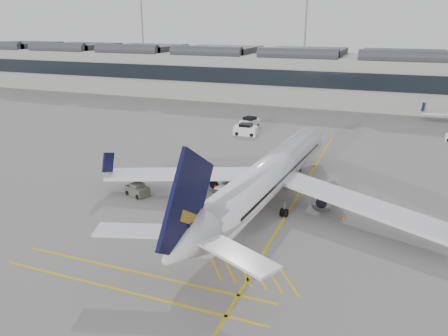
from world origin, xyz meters
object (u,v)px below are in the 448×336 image
(ramp_agent_b, at_px, (215,192))
(pushback_tug, at_px, (138,190))
(belt_loader, at_px, (279,180))
(airliner_main, at_px, (267,177))
(baggage_cart_a, at_px, (182,198))
(ramp_agent_a, at_px, (250,197))

(ramp_agent_b, relative_size, pushback_tug, 0.55)
(belt_loader, xyz_separation_m, ramp_agent_b, (-5.45, -6.80, 0.27))
(belt_loader, height_order, ramp_agent_b, belt_loader)
(pushback_tug, bearing_deg, airliner_main, 31.80)
(airliner_main, xyz_separation_m, baggage_cart_a, (-8.22, -3.61, -2.19))
(baggage_cart_a, xyz_separation_m, ramp_agent_b, (2.47, 3.21, -0.15))
(belt_loader, xyz_separation_m, pushback_tug, (-13.96, -9.01, 0.09))
(pushback_tug, bearing_deg, belt_loader, 54.23)
(baggage_cart_a, distance_m, ramp_agent_a, 7.21)
(airliner_main, relative_size, belt_loader, 8.41)
(airliner_main, bearing_deg, pushback_tug, -165.17)
(ramp_agent_a, distance_m, pushback_tug, 12.79)
(belt_loader, bearing_deg, airliner_main, -107.66)
(airliner_main, distance_m, belt_loader, 6.91)
(belt_loader, relative_size, pushback_tug, 1.61)
(baggage_cart_a, relative_size, pushback_tug, 0.65)
(baggage_cart_a, xyz_separation_m, ramp_agent_a, (6.60, 2.91, 0.03))
(belt_loader, distance_m, ramp_agent_a, 7.23)
(ramp_agent_b, xyz_separation_m, pushback_tug, (-8.51, -2.21, -0.18))
(airliner_main, distance_m, ramp_agent_a, 2.79)
(airliner_main, bearing_deg, belt_loader, 97.13)
(belt_loader, bearing_deg, ramp_agent_b, -149.07)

